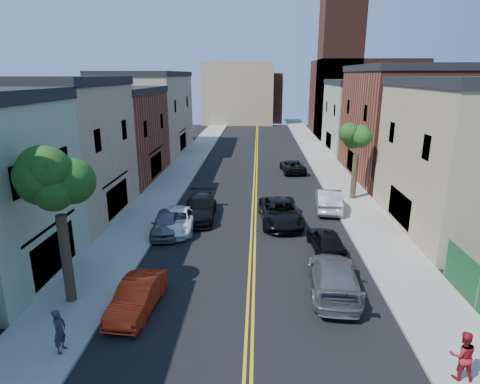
# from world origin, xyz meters

# --- Properties ---
(sidewalk_left) EXTENTS (3.20, 100.00, 0.15)m
(sidewalk_left) POSITION_xyz_m (-7.90, 40.00, 0.07)
(sidewalk_left) COLOR gray
(sidewalk_left) RESTS_ON ground
(sidewalk_right) EXTENTS (3.20, 100.00, 0.15)m
(sidewalk_right) POSITION_xyz_m (7.90, 40.00, 0.07)
(sidewalk_right) COLOR gray
(sidewalk_right) RESTS_ON ground
(curb_left) EXTENTS (0.30, 100.00, 0.15)m
(curb_left) POSITION_xyz_m (-6.15, 40.00, 0.07)
(curb_left) COLOR gray
(curb_left) RESTS_ON ground
(curb_right) EXTENTS (0.30, 100.00, 0.15)m
(curb_right) POSITION_xyz_m (6.15, 40.00, 0.07)
(curb_right) COLOR gray
(curb_right) RESTS_ON ground
(bldg_left_tan_near) EXTENTS (9.00, 10.00, 9.00)m
(bldg_left_tan_near) POSITION_xyz_m (-14.00, 25.00, 4.50)
(bldg_left_tan_near) COLOR #998466
(bldg_left_tan_near) RESTS_ON ground
(bldg_left_brick) EXTENTS (9.00, 12.00, 8.00)m
(bldg_left_brick) POSITION_xyz_m (-14.00, 36.00, 4.00)
(bldg_left_brick) COLOR brown
(bldg_left_brick) RESTS_ON ground
(bldg_left_tan_far) EXTENTS (9.00, 16.00, 9.50)m
(bldg_left_tan_far) POSITION_xyz_m (-14.00, 50.00, 4.75)
(bldg_left_tan_far) COLOR #998466
(bldg_left_tan_far) RESTS_ON ground
(bldg_right_tan) EXTENTS (9.00, 12.00, 9.00)m
(bldg_right_tan) POSITION_xyz_m (14.00, 24.00, 4.50)
(bldg_right_tan) COLOR #998466
(bldg_right_tan) RESTS_ON ground
(bldg_right_brick) EXTENTS (9.00, 14.00, 10.00)m
(bldg_right_brick) POSITION_xyz_m (14.00, 38.00, 5.00)
(bldg_right_brick) COLOR brown
(bldg_right_brick) RESTS_ON ground
(bldg_right_palegrn) EXTENTS (9.00, 12.00, 8.50)m
(bldg_right_palegrn) POSITION_xyz_m (14.00, 52.00, 4.25)
(bldg_right_palegrn) COLOR gray
(bldg_right_palegrn) RESTS_ON ground
(church) EXTENTS (16.20, 14.20, 22.60)m
(church) POSITION_xyz_m (16.33, 67.07, 7.24)
(church) COLOR #4C2319
(church) RESTS_ON ground
(backdrop_left) EXTENTS (14.00, 8.00, 12.00)m
(backdrop_left) POSITION_xyz_m (-4.00, 82.00, 6.00)
(backdrop_left) COLOR #998466
(backdrop_left) RESTS_ON ground
(backdrop_center) EXTENTS (10.00, 8.00, 10.00)m
(backdrop_center) POSITION_xyz_m (0.00, 86.00, 5.00)
(backdrop_center) COLOR brown
(backdrop_center) RESTS_ON ground
(tree_left_mid) EXTENTS (5.20, 5.20, 9.29)m
(tree_left_mid) POSITION_xyz_m (-7.88, 14.01, 6.58)
(tree_left_mid) COLOR #36251B
(tree_left_mid) RESTS_ON sidewalk_left
(tree_right_far) EXTENTS (4.40, 4.40, 8.03)m
(tree_right_far) POSITION_xyz_m (7.92, 30.01, 5.76)
(tree_right_far) COLOR #36251B
(tree_right_far) RESTS_ON sidewalk_right
(red_sedan) EXTENTS (1.80, 4.21, 1.35)m
(red_sedan) POSITION_xyz_m (-4.79, 13.54, 0.67)
(red_sedan) COLOR red
(red_sedan) RESTS_ON ground
(white_pickup) EXTENTS (2.27, 4.88, 1.35)m
(white_pickup) POSITION_xyz_m (-4.88, 22.80, 0.68)
(white_pickup) COLOR white
(white_pickup) RESTS_ON ground
(grey_car_left) EXTENTS (2.03, 4.28, 1.41)m
(grey_car_left) POSITION_xyz_m (-5.50, 22.16, 0.71)
(grey_car_left) COLOR #5C5D64
(grey_car_left) RESTS_ON ground
(black_car_left) EXTENTS (2.36, 5.42, 1.55)m
(black_car_left) POSITION_xyz_m (-3.80, 25.03, 0.78)
(black_car_left) COLOR black
(black_car_left) RESTS_ON ground
(grey_car_right) EXTENTS (2.61, 5.54, 1.56)m
(grey_car_right) POSITION_xyz_m (3.80, 15.46, 0.78)
(grey_car_right) COLOR #54575C
(grey_car_right) RESTS_ON ground
(black_car_right) EXTENTS (1.95, 4.10, 1.35)m
(black_car_right) POSITION_xyz_m (4.17, 19.99, 0.68)
(black_car_right) COLOR black
(black_car_right) RESTS_ON ground
(silver_car_right) EXTENTS (2.16, 5.03, 1.61)m
(silver_car_right) POSITION_xyz_m (5.50, 27.31, 0.81)
(silver_car_right) COLOR #AEB1B6
(silver_car_right) RESTS_ON ground
(dark_car_right_far) EXTENTS (2.60, 4.90, 1.31)m
(dark_car_right_far) POSITION_xyz_m (3.80, 39.32, 0.66)
(dark_car_right_far) COLOR black
(dark_car_right_far) RESTS_ON ground
(black_suv_lane) EXTENTS (3.05, 5.84, 1.57)m
(black_suv_lane) POSITION_xyz_m (1.79, 24.39, 0.79)
(black_suv_lane) COLOR black
(black_suv_lane) RESTS_ON ground
(pedestrian_left) EXTENTS (0.41, 0.61, 1.66)m
(pedestrian_left) POSITION_xyz_m (-6.70, 10.62, 0.98)
(pedestrian_left) COLOR #2A2A32
(pedestrian_left) RESTS_ON sidewalk_left
(pedestrian_right) EXTENTS (0.87, 0.69, 1.71)m
(pedestrian_right) POSITION_xyz_m (6.92, 9.94, 1.00)
(pedestrian_right) COLOR maroon
(pedestrian_right) RESTS_ON sidewalk_right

